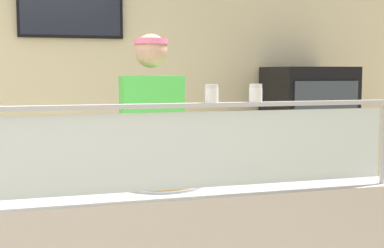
# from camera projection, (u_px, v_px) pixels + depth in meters

# --- Properties ---
(shop_rear_unit) EXTENTS (6.49, 0.13, 2.70)m
(shop_rear_unit) POSITION_uv_depth(u_px,v_px,m) (122.00, 89.00, 4.87)
(shop_rear_unit) COLOR beige
(shop_rear_unit) RESTS_ON ground
(sneeze_guard) EXTENTS (1.91, 0.06, 0.43)m
(sneeze_guard) POSITION_uv_depth(u_px,v_px,m) (208.00, 137.00, 2.40)
(sneeze_guard) COLOR #B2B5BC
(sneeze_guard) RESTS_ON serving_counter
(pizza_tray) EXTENTS (0.44, 0.44, 0.04)m
(pizza_tray) POSITION_uv_depth(u_px,v_px,m) (161.00, 182.00, 2.65)
(pizza_tray) COLOR #9EA0A8
(pizza_tray) RESTS_ON serving_counter
(pizza_server) EXTENTS (0.11, 0.29, 0.01)m
(pizza_server) POSITION_uv_depth(u_px,v_px,m) (156.00, 178.00, 2.62)
(pizza_server) COLOR #ADAFB7
(pizza_server) RESTS_ON pizza_tray
(parmesan_shaker) EXTENTS (0.06, 0.06, 0.08)m
(parmesan_shaker) POSITION_uv_depth(u_px,v_px,m) (212.00, 95.00, 2.38)
(parmesan_shaker) COLOR white
(parmesan_shaker) RESTS_ON sneeze_guard
(pepper_flake_shaker) EXTENTS (0.06, 0.06, 0.08)m
(pepper_flake_shaker) POSITION_uv_depth(u_px,v_px,m) (256.00, 94.00, 2.44)
(pepper_flake_shaker) COLOR white
(pepper_flake_shaker) RESTS_ON sneeze_guard
(worker_figure) EXTENTS (0.41, 0.50, 1.76)m
(worker_figure) POSITION_uv_depth(u_px,v_px,m) (153.00, 154.00, 3.30)
(worker_figure) COLOR #23232D
(worker_figure) RESTS_ON ground
(drink_fridge) EXTENTS (0.73, 0.67, 1.57)m
(drink_fridge) POSITION_uv_depth(u_px,v_px,m) (307.00, 149.00, 4.97)
(drink_fridge) COLOR black
(drink_fridge) RESTS_ON ground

